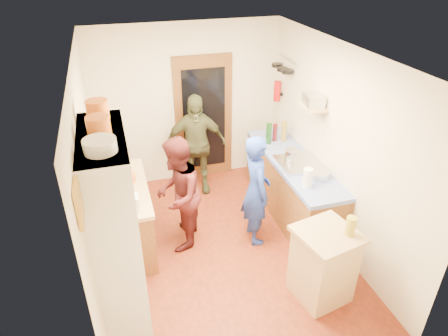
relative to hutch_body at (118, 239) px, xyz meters
name	(u,v)px	position (x,y,z in m)	size (l,w,h in m)	color
floor	(223,248)	(1.30, 0.80, -1.11)	(3.00, 4.00, 0.02)	maroon
ceiling	(223,52)	(1.30, 0.80, 1.51)	(3.00, 4.00, 0.02)	silver
wall_back	(188,105)	(1.30, 2.81, 0.20)	(3.00, 0.02, 2.60)	beige
wall_front	(296,285)	(1.30, -1.21, 0.20)	(3.00, 0.02, 2.60)	beige
wall_left	(91,182)	(-0.21, 0.80, 0.20)	(0.02, 4.00, 2.60)	beige
wall_right	(336,147)	(2.81, 0.80, 0.20)	(0.02, 4.00, 2.60)	beige
door_frame	(204,119)	(1.55, 2.77, -0.05)	(0.95, 0.06, 2.10)	brown
door_glass	(204,120)	(1.55, 2.74, -0.05)	(0.70, 0.02, 1.70)	black
hutch_body	(118,239)	(0.00, 0.00, 0.00)	(0.40, 1.20, 2.20)	white
hutch_top_shelf	(100,138)	(0.00, 0.00, 1.08)	(0.40, 1.14, 0.04)	white
plate_stack	(100,146)	(0.00, -0.31, 1.15)	(0.25, 0.25, 0.11)	white
orange_pot_a	(98,126)	(0.00, 0.02, 1.18)	(0.20, 0.20, 0.16)	orange
orange_pot_b	(97,110)	(0.00, 0.37, 1.19)	(0.20, 0.20, 0.18)	orange
left_counter_base	(126,218)	(0.10, 1.25, -0.68)	(0.60, 1.40, 0.85)	brown
left_counter_top	(122,189)	(0.10, 1.25, -0.23)	(0.64, 1.44, 0.05)	tan
toaster	(128,204)	(0.15, 0.73, -0.11)	(0.25, 0.16, 0.18)	white
kettle	(117,190)	(0.05, 1.06, -0.10)	(0.17, 0.17, 0.19)	white
orange_bowl	(127,178)	(0.18, 1.39, -0.15)	(0.22, 0.22, 0.10)	orange
chopping_board	(120,166)	(0.12, 1.79, -0.19)	(0.30, 0.22, 0.03)	tan
right_counter_base	(291,188)	(2.50, 1.30, -0.68)	(0.60, 2.20, 0.84)	brown
right_counter_top	(294,162)	(2.50, 1.30, -0.23)	(0.62, 2.22, 0.06)	#0523B0
hob	(298,163)	(2.50, 1.17, -0.18)	(0.55, 0.58, 0.04)	silver
pot_on_hob	(292,154)	(2.45, 1.28, -0.09)	(0.21, 0.21, 0.13)	silver
bottle_a	(269,134)	(2.35, 1.90, -0.04)	(0.08, 0.08, 0.33)	#143F14
bottle_b	(275,132)	(2.48, 1.97, -0.06)	(0.07, 0.07, 0.27)	#591419
bottle_c	(284,131)	(2.61, 1.92, -0.04)	(0.08, 0.08, 0.32)	olive
paper_towel	(308,178)	(2.35, 0.61, -0.07)	(0.12, 0.12, 0.26)	white
mixing_bowl	(320,175)	(2.60, 0.75, -0.15)	(0.24, 0.24, 0.09)	silver
island_base	(323,266)	(2.14, -0.30, -0.67)	(0.55, 0.55, 0.86)	tan
island_top	(328,235)	(2.14, -0.30, -0.22)	(0.62, 0.62, 0.05)	tan
cutting_board	(321,233)	(2.08, -0.26, -0.21)	(0.35, 0.28, 0.02)	white
oil_jar	(351,226)	(2.34, -0.38, -0.08)	(0.11, 0.11, 0.22)	#AD9E2D
pan_rail	(287,59)	(2.76, 2.33, 0.95)	(0.02, 0.02, 0.65)	silver
pan_hang_a	(288,71)	(2.70, 2.15, 0.82)	(0.18, 0.18, 0.05)	black
pan_hang_b	(282,69)	(2.70, 2.35, 0.80)	(0.16, 0.16, 0.05)	black
pan_hang_c	(277,65)	(2.70, 2.55, 0.81)	(0.17, 0.17, 0.05)	black
wall_shelf	(313,107)	(2.67, 1.25, 0.60)	(0.26, 0.42, 0.03)	tan
radio	(313,100)	(2.67, 1.25, 0.69)	(0.22, 0.30, 0.15)	silver
ext_bracket	(280,94)	(2.77, 2.50, 0.35)	(0.06, 0.10, 0.04)	black
fire_extinguisher	(277,91)	(2.71, 2.50, 0.40)	(0.11, 0.11, 0.32)	red
picture_frame	(79,203)	(-0.18, -0.75, 0.95)	(0.03, 0.25, 0.30)	gold
person_hob	(259,191)	(1.81, 0.87, -0.33)	(0.57, 0.37, 1.55)	#2039A5
person_left	(181,193)	(0.82, 1.09, -0.32)	(0.76, 0.59, 1.56)	#491819
person_back	(196,145)	(1.31, 2.31, -0.27)	(0.97, 0.40, 1.65)	#3D3F26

